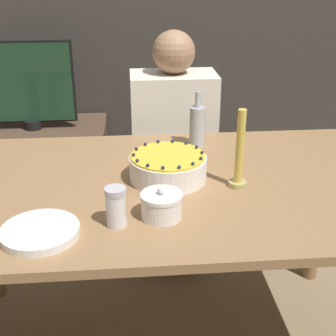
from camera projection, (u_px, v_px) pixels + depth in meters
dining_table at (165, 209)px, 1.66m from camera, size 1.66×0.95×0.77m
cake at (168, 167)px, 1.62m from camera, size 0.27×0.27×0.10m
sugar_bowl at (162, 205)px, 1.39m from camera, size 0.13×0.13×0.10m
sugar_shaker at (116, 207)px, 1.34m from camera, size 0.06×0.06×0.12m
plate_stack at (40, 232)px, 1.31m from camera, size 0.22×0.22×0.02m
candle at (239, 156)px, 1.54m from camera, size 0.06×0.06×0.27m
bottle at (197, 125)px, 1.90m from camera, size 0.06×0.06×0.23m
person_man_blue_shirt at (173, 168)px, 2.34m from camera, size 0.40×0.34×1.18m
side_cabinet at (40, 176)px, 2.76m from camera, size 0.80×0.51×0.59m
tv_monitor at (28, 85)px, 2.53m from camera, size 0.50×0.10×0.48m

